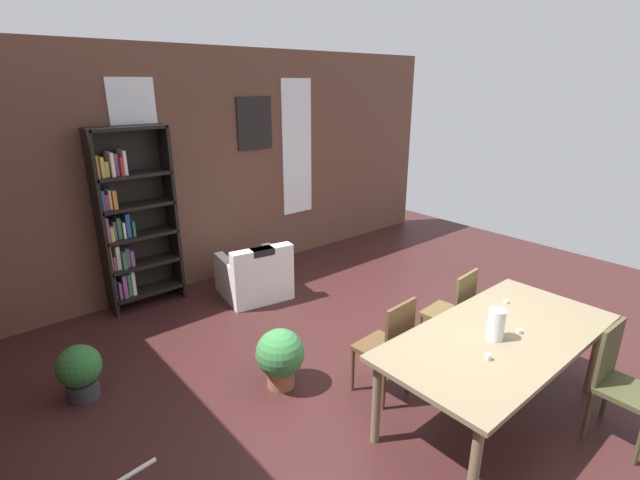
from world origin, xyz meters
The scene contains 17 objects.
ground_plane centered at (0.00, 0.00, 0.00)m, with size 9.39×9.39×0.00m, color #3B1C1B.
back_wall_brick centered at (0.00, 3.67, 1.57)m, with size 7.91×0.12×3.14m, color brown.
window_pane_0 centered at (-1.21, 3.60, 1.73)m, with size 0.55×0.02×2.04m, color white.
window_pane_1 centered at (1.21, 3.60, 1.73)m, with size 0.55×0.02×2.04m, color white.
dining_table centered at (0.05, -0.54, 0.70)m, with size 2.17×1.04×0.77m.
vase_on_table centered at (-0.05, -0.54, 0.90)m, with size 0.13×0.13×0.25m, color silver.
tealight_candle_0 centered at (0.18, -0.62, 0.79)m, with size 0.04×0.04×0.04m, color silver.
tealight_candle_1 centered at (-0.35, -0.66, 0.79)m, with size 0.04×0.04×0.05m, color silver.
tealight_candle_2 centered at (0.60, -0.28, 0.79)m, with size 0.04×0.04×0.03m, color silver.
dining_chair_far_left centered at (-0.43, 0.21, 0.51)m, with size 0.42×0.42×0.95m.
dining_chair_far_right centered at (0.55, 0.21, 0.51)m, with size 0.43×0.43×0.95m.
dining_chair_near_right centered at (0.54, -1.28, 0.51)m, with size 0.41×0.41×0.95m.
bookshelf_tall centered at (-1.45, 3.42, 1.11)m, with size 0.89×0.31×2.22m.
armchair_white centered at (-0.21, 2.71, 0.28)m, with size 0.92×0.92×0.75m.
potted_plant_by_shelf centered at (-1.08, 0.94, 0.32)m, with size 0.45×0.45×0.57m.
potted_plant_corner centered at (-2.53, 1.96, 0.28)m, with size 0.38×0.38×0.51m.
framed_picture centered at (0.46, 3.60, 2.14)m, with size 0.56×0.03×0.72m, color black.
Camera 1 is at (-3.15, -2.05, 2.69)m, focal length 25.71 mm.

